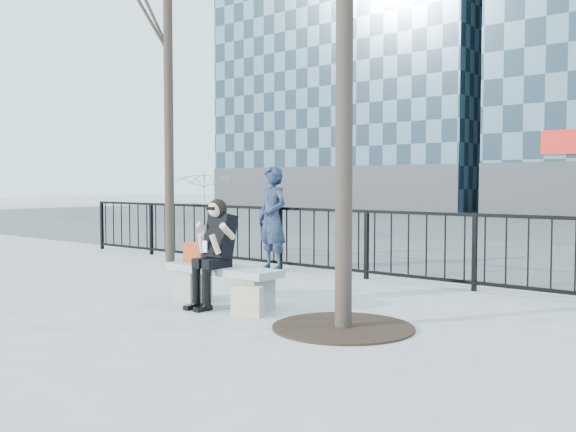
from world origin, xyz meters
The scene contains 12 objects.
ground centered at (0.00, 0.00, 0.00)m, with size 120.00×120.00×0.00m, color gray.
street_surface centered at (0.00, 15.00, 0.00)m, with size 60.00×23.00×0.01m, color #474747.
railing centered at (0.00, 3.00, 0.55)m, with size 14.00×0.06×1.10m.
building_left centered at (-15.00, 27.00, 11.30)m, with size 16.20×10.20×22.60m.
tree_left centered at (-4.00, 2.50, 4.86)m, with size 2.80×2.80×6.50m.
tree_grate centered at (1.90, -0.10, 0.01)m, with size 1.50×1.50×0.02m, color black.
bench_main centered at (0.00, 0.00, 0.30)m, with size 1.65×0.46×0.49m.
seated_woman centered at (0.00, -0.16, 0.67)m, with size 0.50×0.64×1.34m.
handbag centered at (-0.52, 0.02, 0.62)m, with size 0.32×0.15×0.26m, color #A93714.
shopping_bag centered at (0.69, -0.28, 0.17)m, with size 0.37×0.14×0.35m, color beige.
standing_man centered at (-1.61, 2.80, 0.91)m, with size 0.66×0.44×1.81m, color black.
vendor_umbrella centered at (-6.85, 6.01, 0.92)m, with size 2.01×2.05×1.85m, color yellow.
Camera 1 is at (5.71, -5.61, 1.54)m, focal length 40.00 mm.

